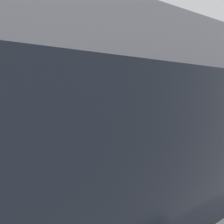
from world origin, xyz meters
The scene contains 3 objects.
sidewalk centered at (0.00, 2.20, 0.06)m, with size 24.00×2.80×0.12m.
building_facade centered at (0.00, 4.88, 2.91)m, with size 24.00×0.30×5.83m.
parking_meter centered at (0.58, 1.01, 1.25)m, with size 0.19×0.12×1.55m.
Camera 1 is at (-0.88, -1.70, 1.67)m, focal length 28.00 mm.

